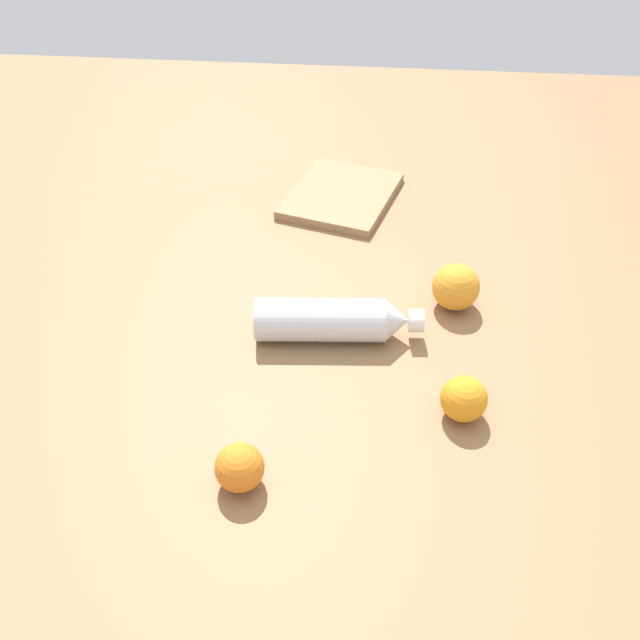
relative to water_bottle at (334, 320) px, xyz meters
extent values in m
plane|color=olive|center=(-0.02, 0.00, -0.03)|extent=(2.40, 2.40, 0.00)
cylinder|color=silver|center=(0.00, 0.02, 0.00)|extent=(0.09, 0.21, 0.07)
cone|color=silver|center=(0.01, -0.10, 0.00)|extent=(0.07, 0.04, 0.07)
cylinder|color=white|center=(0.01, -0.13, 0.00)|extent=(0.04, 0.03, 0.04)
sphere|color=orange|center=(0.10, -0.19, 0.00)|extent=(0.08, 0.08, 0.08)
sphere|color=orange|center=(-0.15, -0.19, 0.00)|extent=(0.07, 0.07, 0.07)
sphere|color=orange|center=(-0.29, 0.10, 0.00)|extent=(0.06, 0.06, 0.06)
cube|color=#99724C|center=(0.43, 0.02, -0.03)|extent=(0.29, 0.25, 0.02)
camera|label=1|loc=(-0.84, -0.06, 0.71)|focal=39.58mm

